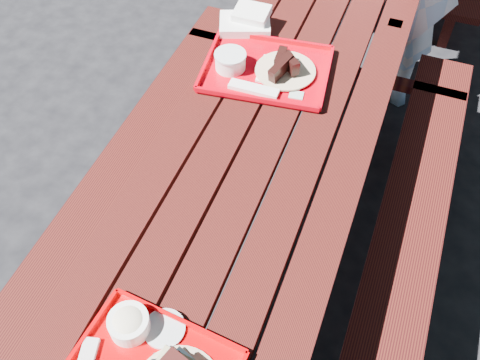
{
  "coord_description": "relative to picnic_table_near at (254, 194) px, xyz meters",
  "views": [
    {
      "loc": [
        0.38,
        -1.13,
        2.14
      ],
      "look_at": [
        0.0,
        -0.15,
        0.82
      ],
      "focal_mm": 40.0,
      "sensor_mm": 36.0,
      "label": 1
    }
  ],
  "objects": [
    {
      "name": "white_cloth",
      "position": [
        -0.29,
        0.69,
        0.23
      ],
      "size": [
        0.25,
        0.22,
        0.09
      ],
      "color": "white",
      "rests_on": "picnic_table_near"
    },
    {
      "name": "ground",
      "position": [
        0.0,
        0.0,
        -0.56
      ],
      "size": [
        60.0,
        60.0,
        0.0
      ],
      "primitive_type": "plane",
      "color": "black",
      "rests_on": "ground"
    },
    {
      "name": "far_tray",
      "position": [
        -0.13,
        0.44,
        0.21
      ],
      "size": [
        0.53,
        0.44,
        0.08
      ],
      "color": "#C6000E",
      "rests_on": "picnic_table_near"
    },
    {
      "name": "picnic_table_near",
      "position": [
        0.0,
        0.0,
        0.0
      ],
      "size": [
        1.41,
        2.4,
        0.75
      ],
      "color": "#42140C",
      "rests_on": "ground"
    }
  ]
}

